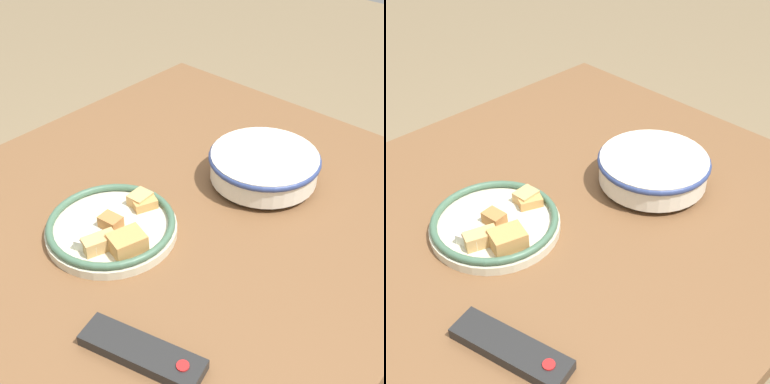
% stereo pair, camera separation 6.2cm
% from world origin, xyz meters
% --- Properties ---
extents(dining_table, '(1.25, 0.97, 0.77)m').
position_xyz_m(dining_table, '(0.00, 0.00, 0.68)').
color(dining_table, brown).
rests_on(dining_table, ground_plane).
extents(noodle_bowl, '(0.24, 0.24, 0.07)m').
position_xyz_m(noodle_bowl, '(-0.28, 0.07, 0.81)').
color(noodle_bowl, silver).
rests_on(noodle_bowl, dining_table).
extents(food_plate, '(0.25, 0.25, 0.05)m').
position_xyz_m(food_plate, '(0.06, -0.04, 0.79)').
color(food_plate, beige).
rests_on(food_plate, dining_table).
extents(tv_remote, '(0.10, 0.20, 0.02)m').
position_xyz_m(tv_remote, '(0.21, 0.20, 0.78)').
color(tv_remote, black).
rests_on(tv_remote, dining_table).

